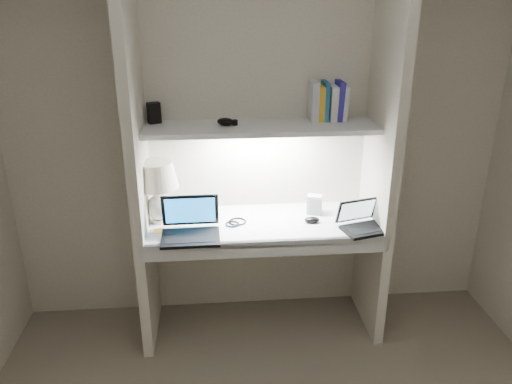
{
  "coord_description": "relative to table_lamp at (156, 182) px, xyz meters",
  "views": [
    {
      "loc": [
        -0.29,
        -1.6,
        2.1
      ],
      "look_at": [
        -0.05,
        1.05,
        1.04
      ],
      "focal_mm": 35.0,
      "sensor_mm": 36.0,
      "label": 1
    }
  ],
  "objects": [
    {
      "name": "back_wall",
      "position": [
        0.64,
        0.22,
        0.21
      ],
      "size": [
        3.2,
        0.01,
        2.5
      ],
      "primitive_type": "cube",
      "color": "beige",
      "rests_on": "floor"
    },
    {
      "name": "alcove_panel_left",
      "position": [
        -0.09,
        -0.06,
        0.21
      ],
      "size": [
        0.06,
        0.55,
        2.5
      ],
      "primitive_type": "cube",
      "color": "beige",
      "rests_on": "floor"
    },
    {
      "name": "alcove_panel_right",
      "position": [
        1.37,
        -0.06,
        0.21
      ],
      "size": [
        0.06,
        0.55,
        2.5
      ],
      "primitive_type": "cube",
      "color": "beige",
      "rests_on": "floor"
    },
    {
      "name": "desk",
      "position": [
        0.64,
        -0.06,
        -0.29
      ],
      "size": [
        1.4,
        0.55,
        0.04
      ],
      "primitive_type": "cube",
      "color": "white",
      "rests_on": "alcove_panel_left"
    },
    {
      "name": "desk_apron",
      "position": [
        0.64,
        -0.32,
        -0.32
      ],
      "size": [
        1.46,
        0.03,
        0.1
      ],
      "primitive_type": "cube",
      "color": "silver",
      "rests_on": "desk"
    },
    {
      "name": "shelf",
      "position": [
        0.64,
        0.04,
        0.31
      ],
      "size": [
        1.4,
        0.36,
        0.03
      ],
      "primitive_type": "cube",
      "color": "silver",
      "rests_on": "back_wall"
    },
    {
      "name": "strip_light",
      "position": [
        0.64,
        0.04,
        0.29
      ],
      "size": [
        0.6,
        0.04,
        0.02
      ],
      "primitive_type": "cube",
      "color": "white",
      "rests_on": "shelf"
    },
    {
      "name": "table_lamp",
      "position": [
        0.0,
        0.0,
        0.0
      ],
      "size": [
        0.27,
        0.27,
        0.39
      ],
      "color": "white",
      "rests_on": "desk"
    },
    {
      "name": "laptop_main",
      "position": [
        0.2,
        -0.21,
        -0.21
      ],
      "size": [
        0.34,
        0.3,
        0.23
      ],
      "rotation": [
        0.0,
        0.0,
        0.02
      ],
      "color": "black",
      "rests_on": "desk"
    },
    {
      "name": "laptop_netbook",
      "position": [
        1.24,
        -0.21,
        -0.23
      ],
      "size": [
        0.31,
        0.29,
        0.17
      ],
      "rotation": [
        0.0,
        0.0,
        0.27
      ],
      "color": "black",
      "rests_on": "desk"
    },
    {
      "name": "speaker",
      "position": [
        0.99,
        0.03,
        -0.2
      ],
      "size": [
        0.11,
        0.09,
        0.13
      ],
      "primitive_type": "cube",
      "rotation": [
        0.0,
        0.0,
        -0.36
      ],
      "color": "silver",
      "rests_on": "desk"
    },
    {
      "name": "mouse",
      "position": [
        0.95,
        -0.1,
        -0.25
      ],
      "size": [
        0.1,
        0.07,
        0.04
      ],
      "primitive_type": "ellipsoid",
      "rotation": [
        0.0,
        0.0,
        -0.1
      ],
      "color": "black",
      "rests_on": "desk"
    },
    {
      "name": "cable_coil",
      "position": [
        0.49,
        -0.06,
        -0.26
      ],
      "size": [
        0.13,
        0.13,
        0.01
      ],
      "primitive_type": "torus",
      "rotation": [
        0.0,
        0.0,
        0.23
      ],
      "color": "black",
      "rests_on": "desk"
    },
    {
      "name": "sticky_note",
      "position": [
        0.01,
        -0.13,
        -0.26
      ],
      "size": [
        0.08,
        0.08,
        0.0
      ],
      "primitive_type": "cube",
      "rotation": [
        0.0,
        0.0,
        0.36
      ],
      "color": "yellow",
      "rests_on": "desk"
    },
    {
      "name": "book_row",
      "position": [
        1.07,
        0.14,
        0.44
      ],
      "size": [
        0.23,
        0.16,
        0.24
      ],
      "color": "white",
      "rests_on": "shelf"
    },
    {
      "name": "shelf_box",
      "position": [
        0.0,
        0.15,
        0.39
      ],
      "size": [
        0.09,
        0.08,
        0.13
      ],
      "primitive_type": "cube",
      "rotation": [
        0.0,
        0.0,
        0.41
      ],
      "color": "black",
      "rests_on": "shelf"
    },
    {
      "name": "shelf_gadget",
      "position": [
        0.43,
        0.05,
        0.35
      ],
      "size": [
        0.13,
        0.11,
        0.05
      ],
      "primitive_type": "ellipsoid",
      "rotation": [
        0.0,
        0.0,
        -0.4
      ],
      "color": "black",
      "rests_on": "shelf"
    }
  ]
}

